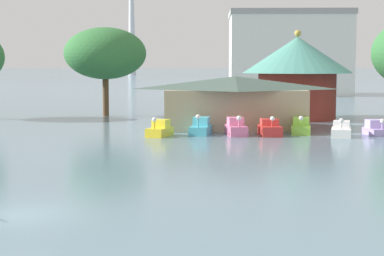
{
  "coord_description": "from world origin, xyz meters",
  "views": [
    {
      "loc": [
        7.39,
        -23.88,
        5.72
      ],
      "look_at": [
        6.16,
        17.7,
        1.6
      ],
      "focal_mm": 60.33,
      "sensor_mm": 36.0,
      "label": 1
    }
  ],
  "objects_px": {
    "pedal_boat_red": "(270,129)",
    "boathouse": "(235,101)",
    "shoreline_tree_mid": "(105,53)",
    "pedal_boat_cyan": "(201,128)",
    "pedal_boat_lavender": "(376,129)",
    "pedal_boat_lime": "(301,127)",
    "pedal_boat_pink": "(236,128)",
    "green_roof_pavilion": "(297,71)",
    "background_building_block": "(288,53)",
    "pedal_boat_white": "(341,130)",
    "pedal_boat_yellow": "(160,130)"
  },
  "relations": [
    {
      "from": "green_roof_pavilion",
      "to": "background_building_block",
      "type": "relative_size",
      "value": 0.51
    },
    {
      "from": "pedal_boat_pink",
      "to": "pedal_boat_lime",
      "type": "distance_m",
      "value": 5.46
    },
    {
      "from": "pedal_boat_cyan",
      "to": "pedal_boat_lavender",
      "type": "distance_m",
      "value": 14.32
    },
    {
      "from": "boathouse",
      "to": "shoreline_tree_mid",
      "type": "xyz_separation_m",
      "value": [
        -13.77,
        13.25,
        4.47
      ]
    },
    {
      "from": "pedal_boat_pink",
      "to": "pedal_boat_white",
      "type": "distance_m",
      "value": 8.37
    },
    {
      "from": "pedal_boat_white",
      "to": "background_building_block",
      "type": "height_order",
      "value": "background_building_block"
    },
    {
      "from": "pedal_boat_red",
      "to": "pedal_boat_lavender",
      "type": "relative_size",
      "value": 1.01
    },
    {
      "from": "pedal_boat_lavender",
      "to": "boathouse",
      "type": "bearing_deg",
      "value": -120.45
    },
    {
      "from": "pedal_boat_red",
      "to": "green_roof_pavilion",
      "type": "distance_m",
      "value": 17.05
    },
    {
      "from": "pedal_boat_pink",
      "to": "pedal_boat_red",
      "type": "xyz_separation_m",
      "value": [
        2.73,
        -0.08,
        -0.04
      ]
    },
    {
      "from": "shoreline_tree_mid",
      "to": "pedal_boat_lime",
      "type": "bearing_deg",
      "value": -43.02
    },
    {
      "from": "pedal_boat_red",
      "to": "green_roof_pavilion",
      "type": "relative_size",
      "value": 0.27
    },
    {
      "from": "pedal_boat_lime",
      "to": "boathouse",
      "type": "distance_m",
      "value": 7.16
    },
    {
      "from": "pedal_boat_lavender",
      "to": "boathouse",
      "type": "relative_size",
      "value": 0.23
    },
    {
      "from": "pedal_boat_red",
      "to": "pedal_boat_cyan",
      "type": "bearing_deg",
      "value": -98.59
    },
    {
      "from": "pedal_boat_yellow",
      "to": "pedal_boat_pink",
      "type": "xyz_separation_m",
      "value": [
        6.12,
        0.91,
        0.05
      ]
    },
    {
      "from": "boathouse",
      "to": "shoreline_tree_mid",
      "type": "height_order",
      "value": "shoreline_tree_mid"
    },
    {
      "from": "pedal_boat_yellow",
      "to": "shoreline_tree_mid",
      "type": "xyz_separation_m",
      "value": [
        -7.53,
        19.65,
        6.38
      ]
    },
    {
      "from": "pedal_boat_yellow",
      "to": "green_roof_pavilion",
      "type": "distance_m",
      "value": 21.7
    },
    {
      "from": "pedal_boat_yellow",
      "to": "background_building_block",
      "type": "xyz_separation_m",
      "value": [
        18.65,
        71.89,
        7.29
      ]
    },
    {
      "from": "pedal_boat_lavender",
      "to": "pedal_boat_lime",
      "type": "bearing_deg",
      "value": -100.55
    },
    {
      "from": "pedal_boat_lime",
      "to": "shoreline_tree_mid",
      "type": "bearing_deg",
      "value": -125.12
    },
    {
      "from": "pedal_boat_white",
      "to": "pedal_boat_lavender",
      "type": "distance_m",
      "value": 3.4
    },
    {
      "from": "pedal_boat_cyan",
      "to": "background_building_block",
      "type": "height_order",
      "value": "background_building_block"
    },
    {
      "from": "pedal_boat_cyan",
      "to": "pedal_boat_lime",
      "type": "distance_m",
      "value": 8.25
    },
    {
      "from": "pedal_boat_lime",
      "to": "pedal_boat_yellow",
      "type": "bearing_deg",
      "value": -72.71
    },
    {
      "from": "pedal_boat_red",
      "to": "pedal_boat_yellow",
      "type": "bearing_deg",
      "value": -88.33
    },
    {
      "from": "pedal_boat_lime",
      "to": "boathouse",
      "type": "relative_size",
      "value": 0.2
    },
    {
      "from": "pedal_boat_white",
      "to": "pedal_boat_lavender",
      "type": "bearing_deg",
      "value": 125.62
    },
    {
      "from": "boathouse",
      "to": "pedal_boat_pink",
      "type": "bearing_deg",
      "value": -91.27
    },
    {
      "from": "pedal_boat_yellow",
      "to": "green_roof_pavilion",
      "type": "relative_size",
      "value": 0.26
    },
    {
      "from": "pedal_boat_red",
      "to": "shoreline_tree_mid",
      "type": "distance_m",
      "value": 25.75
    },
    {
      "from": "pedal_boat_yellow",
      "to": "pedal_boat_lime",
      "type": "relative_size",
      "value": 1.16
    },
    {
      "from": "pedal_boat_pink",
      "to": "pedal_boat_white",
      "type": "relative_size",
      "value": 0.97
    },
    {
      "from": "pedal_boat_lavender",
      "to": "boathouse",
      "type": "xyz_separation_m",
      "value": [
        -11.33,
        4.83,
        1.95
      ]
    },
    {
      "from": "shoreline_tree_mid",
      "to": "green_roof_pavilion",
      "type": "bearing_deg",
      "value": -8.07
    },
    {
      "from": "pedal_boat_cyan",
      "to": "boathouse",
      "type": "xyz_separation_m",
      "value": [
        2.98,
        5.09,
        1.87
      ]
    },
    {
      "from": "pedal_boat_yellow",
      "to": "pedal_boat_white",
      "type": "relative_size",
      "value": 0.93
    },
    {
      "from": "pedal_boat_red",
      "to": "pedal_boat_lavender",
      "type": "distance_m",
      "value": 8.75
    },
    {
      "from": "pedal_boat_cyan",
      "to": "green_roof_pavilion",
      "type": "relative_size",
      "value": 0.27
    },
    {
      "from": "pedal_boat_white",
      "to": "boathouse",
      "type": "xyz_separation_m",
      "value": [
        -8.22,
        6.19,
        1.94
      ]
    },
    {
      "from": "green_roof_pavilion",
      "to": "background_building_block",
      "type": "distance_m",
      "value": 55.52
    },
    {
      "from": "pedal_boat_white",
      "to": "boathouse",
      "type": "bearing_deg",
      "value": -114.88
    },
    {
      "from": "pedal_boat_lavender",
      "to": "shoreline_tree_mid",
      "type": "height_order",
      "value": "shoreline_tree_mid"
    },
    {
      "from": "background_building_block",
      "to": "green_roof_pavilion",
      "type": "bearing_deg",
      "value": -95.77
    },
    {
      "from": "pedal_boat_pink",
      "to": "pedal_boat_red",
      "type": "relative_size",
      "value": 1.02
    },
    {
      "from": "pedal_boat_pink",
      "to": "boathouse",
      "type": "height_order",
      "value": "boathouse"
    },
    {
      "from": "pedal_boat_red",
      "to": "boathouse",
      "type": "height_order",
      "value": "boathouse"
    },
    {
      "from": "boathouse",
      "to": "green_roof_pavilion",
      "type": "relative_size",
      "value": 1.15
    },
    {
      "from": "pedal_boat_red",
      "to": "shoreline_tree_mid",
      "type": "relative_size",
      "value": 0.31
    }
  ]
}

